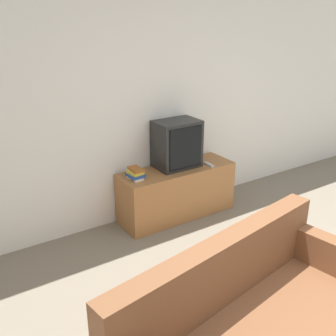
{
  "coord_description": "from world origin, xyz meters",
  "views": [
    {
      "loc": [
        -2.27,
        -0.73,
        2.26
      ],
      "look_at": [
        -0.22,
        2.4,
        0.79
      ],
      "focal_mm": 42.0,
      "sensor_mm": 36.0,
      "label": 1
    }
  ],
  "objects_px": {
    "remote_on_stand": "(209,165)",
    "book_stack": "(135,174)",
    "television": "(177,144)",
    "tv_stand": "(177,192)"
  },
  "relations": [
    {
      "from": "remote_on_stand",
      "to": "book_stack",
      "type": "bearing_deg",
      "value": 172.01
    },
    {
      "from": "television",
      "to": "book_stack",
      "type": "height_order",
      "value": "television"
    },
    {
      "from": "tv_stand",
      "to": "book_stack",
      "type": "xyz_separation_m",
      "value": [
        -0.55,
        -0.0,
        0.36
      ]
    },
    {
      "from": "tv_stand",
      "to": "television",
      "type": "distance_m",
      "value": 0.58
    },
    {
      "from": "tv_stand",
      "to": "remote_on_stand",
      "type": "xyz_separation_m",
      "value": [
        0.37,
        -0.13,
        0.31
      ]
    },
    {
      "from": "book_stack",
      "to": "remote_on_stand",
      "type": "distance_m",
      "value": 0.92
    },
    {
      "from": "tv_stand",
      "to": "book_stack",
      "type": "height_order",
      "value": "book_stack"
    },
    {
      "from": "book_stack",
      "to": "television",
      "type": "bearing_deg",
      "value": 5.49
    },
    {
      "from": "book_stack",
      "to": "remote_on_stand",
      "type": "height_order",
      "value": "book_stack"
    },
    {
      "from": "tv_stand",
      "to": "book_stack",
      "type": "distance_m",
      "value": 0.65
    }
  ]
}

